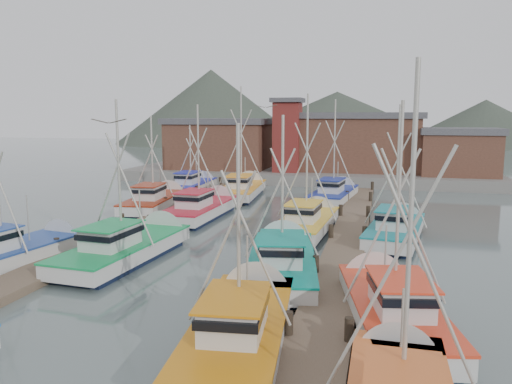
% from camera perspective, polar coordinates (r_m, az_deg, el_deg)
% --- Properties ---
extents(ground, '(260.00, 260.00, 0.00)m').
position_cam_1_polar(ground, '(27.33, -5.30, -7.71)').
color(ground, '#50605F').
rests_on(ground, ground).
extents(dock_left, '(2.30, 46.00, 1.50)m').
position_cam_1_polar(dock_left, '(33.65, -14.31, -4.44)').
color(dock_left, brown).
rests_on(dock_left, ground).
extents(dock_right, '(2.30, 46.00, 1.50)m').
position_cam_1_polar(dock_right, '(29.74, 10.28, -6.03)').
color(dock_right, brown).
rests_on(dock_right, ground).
extents(quay, '(44.00, 16.00, 1.20)m').
position_cam_1_polar(quay, '(62.72, 6.04, 2.14)').
color(quay, slate).
rests_on(quay, ground).
extents(shed_left, '(12.72, 8.48, 6.20)m').
position_cam_1_polar(shed_left, '(62.99, -4.17, 5.60)').
color(shed_left, brown).
rests_on(shed_left, quay).
extents(shed_center, '(14.84, 9.54, 6.90)m').
position_cam_1_polar(shed_center, '(61.82, 11.64, 5.71)').
color(shed_center, brown).
rests_on(shed_center, quay).
extents(shed_right, '(8.48, 6.36, 5.20)m').
position_cam_1_polar(shed_right, '(59.37, 22.16, 4.32)').
color(shed_right, brown).
rests_on(shed_right, quay).
extents(lookout_tower, '(3.60, 3.60, 8.50)m').
position_cam_1_polar(lookout_tower, '(58.73, 3.61, 6.57)').
color(lookout_tower, maroon).
rests_on(lookout_tower, quay).
extents(distant_hills, '(175.00, 140.00, 42.00)m').
position_cam_1_polar(distant_hills, '(149.05, 5.91, 5.67)').
color(distant_hills, '#424B3E').
rests_on(distant_hills, ground).
extents(boat_1, '(3.89, 9.60, 8.30)m').
position_cam_1_polar(boat_1, '(17.56, -1.52, -14.87)').
color(boat_1, '#0F1934').
rests_on(boat_1, ground).
extents(boat_4, '(3.87, 10.22, 9.47)m').
position_cam_1_polar(boat_4, '(28.02, -14.17, -6.08)').
color(boat_4, '#0F1934').
rests_on(boat_4, ground).
extents(boat_5, '(4.67, 10.14, 8.63)m').
position_cam_1_polar(boat_5, '(24.74, 3.01, -7.80)').
color(boat_5, '#0F1934').
rests_on(boat_5, ground).
extents(boat_6, '(4.08, 9.43, 8.23)m').
position_cam_1_polar(boat_6, '(28.78, -25.87, -6.32)').
color(boat_6, '#0F1934').
rests_on(boat_6, ground).
extents(boat_7, '(4.58, 9.44, 9.01)m').
position_cam_1_polar(boat_7, '(19.77, 14.99, -12.40)').
color(boat_7, '#0F1934').
rests_on(boat_7, ground).
extents(boat_8, '(3.84, 9.93, 9.43)m').
position_cam_1_polar(boat_8, '(38.58, -6.06, -1.84)').
color(boat_8, '#0F1934').
rests_on(boat_8, ground).
extents(boat_9, '(3.97, 9.54, 9.92)m').
position_cam_1_polar(boat_9, '(33.61, 6.00, -3.41)').
color(boat_9, '#0F1934').
rests_on(boat_9, ground).
extents(boat_10, '(4.06, 9.98, 8.57)m').
position_cam_1_polar(boat_10, '(42.65, -11.29, -0.95)').
color(boat_10, '#0F1934').
rests_on(boat_10, ground).
extents(boat_11, '(4.04, 9.35, 9.17)m').
position_cam_1_polar(boat_11, '(32.53, 15.74, -4.10)').
color(boat_11, '#0F1934').
rests_on(boat_11, ground).
extents(boat_12, '(4.56, 10.60, 11.41)m').
position_cam_1_polar(boat_12, '(48.31, -1.49, 0.34)').
color(boat_12, '#0F1934').
rests_on(boat_12, ground).
extents(boat_13, '(4.00, 9.70, 9.96)m').
position_cam_1_polar(boat_13, '(45.80, 9.02, -0.23)').
color(boat_13, '#0F1934').
rests_on(boat_13, ground).
extents(boat_14, '(3.25, 9.24, 7.61)m').
position_cam_1_polar(boat_14, '(51.07, -7.18, 0.71)').
color(boat_14, '#0F1934').
rests_on(boat_14, ground).
extents(gull_near, '(1.55, 0.61, 0.24)m').
position_cam_1_polar(gull_near, '(20.89, -16.48, 7.71)').
color(gull_near, gray).
rests_on(gull_near, ground).
extents(gull_far, '(1.55, 0.65, 0.24)m').
position_cam_1_polar(gull_far, '(32.38, 1.09, 9.73)').
color(gull_far, gray).
rests_on(gull_far, ground).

